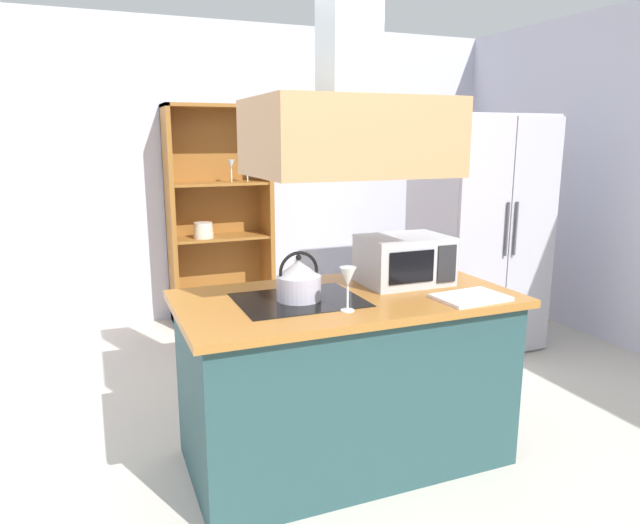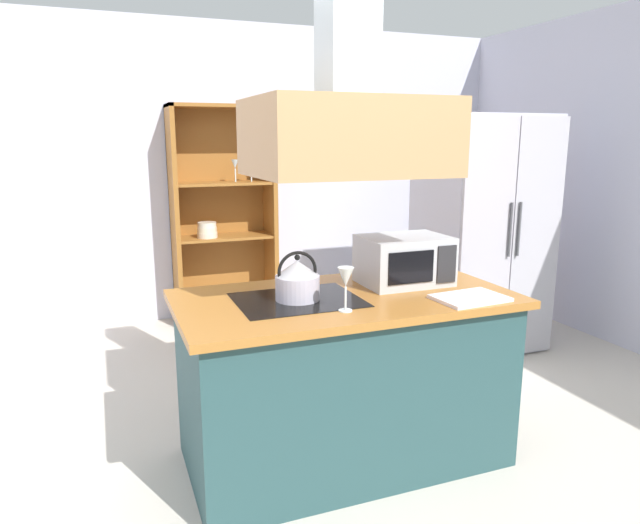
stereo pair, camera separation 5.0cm
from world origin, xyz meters
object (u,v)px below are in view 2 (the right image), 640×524
Objects in this scene: refrigerator at (481,234)px; dish_cabinet at (223,226)px; cutting_board at (470,298)px; microwave at (404,260)px; kettle at (297,280)px; wine_glass_on_counter at (346,279)px.

dish_cabinet is at bearing 140.98° from refrigerator.
refrigerator is 5.44× the size of cutting_board.
dish_cabinet is at bearing 100.34° from microwave.
refrigerator reaches higher than cutting_board.
refrigerator is at bearing 51.86° from cutting_board.
microwave is at bearing 109.64° from cutting_board.
dish_cabinet is 8.11× the size of kettle.
wine_glass_on_counter is at bearing -141.46° from refrigerator.
wine_glass_on_counter is (-0.50, -0.35, 0.02)m from microwave.
cutting_board is at bearing -20.76° from kettle.
kettle is 0.71× the size of cutting_board.
microwave is at bearing 9.10° from kettle.
cutting_board is 0.44m from microwave.
refrigerator is at bearing -39.02° from dish_cabinet.
cutting_board is at bearing -70.36° from microwave.
kettle reaches higher than wine_glass_on_counter.
microwave is 0.61m from wine_glass_on_counter.
dish_cabinet is 4.26× the size of microwave.
refrigerator is 2.30m from dish_cabinet.
microwave reaches higher than cutting_board.
kettle is 0.85m from cutting_board.
wine_glass_on_counter is at bearing -90.73° from dish_cabinet.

